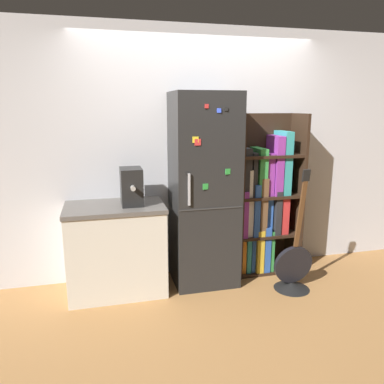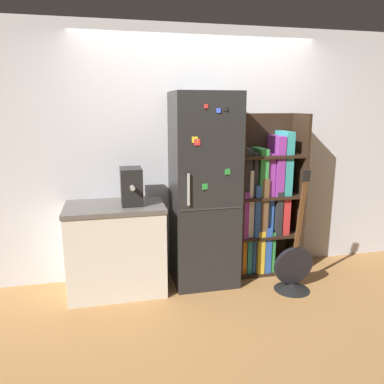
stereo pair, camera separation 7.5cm
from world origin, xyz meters
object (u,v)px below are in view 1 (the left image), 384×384
object	(u,v)px
bookshelf	(262,202)
guitar	(293,273)
refrigerator	(204,191)
espresso_machine	(131,186)

from	to	relation	value
bookshelf	guitar	xyz separation A→B (m)	(0.13, -0.52, -0.61)
refrigerator	espresso_machine	xyz separation A→B (m)	(-0.72, -0.04, 0.09)
bookshelf	espresso_machine	bearing A→B (deg)	-174.22
refrigerator	bookshelf	world-z (taller)	refrigerator
bookshelf	espresso_machine	world-z (taller)	bookshelf
refrigerator	guitar	bearing A→B (deg)	-26.87
guitar	espresso_machine	bearing A→B (deg)	166.21
bookshelf	guitar	world-z (taller)	bookshelf
refrigerator	espresso_machine	distance (m)	0.73
espresso_machine	guitar	xyz separation A→B (m)	(1.54, -0.38, -0.88)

